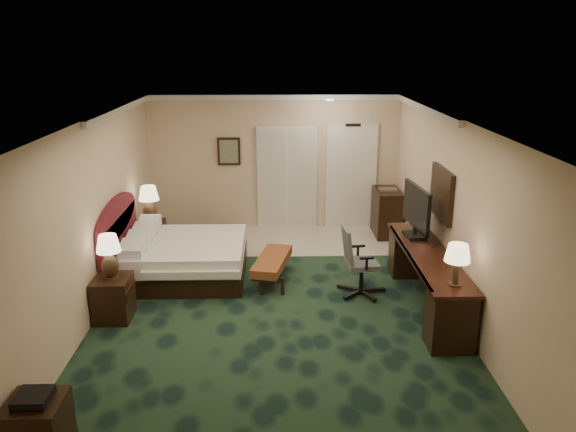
{
  "coord_description": "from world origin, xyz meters",
  "views": [
    {
      "loc": [
        -0.0,
        -7.31,
        3.7
      ],
      "look_at": [
        0.2,
        0.6,
        1.22
      ],
      "focal_mm": 35.0,
      "sensor_mm": 36.0,
      "label": 1
    }
  ],
  "objects_px": {
    "bed_bench": "(272,269)",
    "minibar": "(387,213)",
    "nightstand_near": "(113,298)",
    "side_table": "(38,427)",
    "nightstand_far": "(151,238)",
    "bed": "(186,259)",
    "lamp_far": "(149,204)",
    "tv": "(416,212)",
    "desk_chair": "(362,261)",
    "lamp_near": "(109,257)",
    "desk": "(426,280)"
  },
  "relations": [
    {
      "from": "bed",
      "to": "desk",
      "type": "height_order",
      "value": "desk"
    },
    {
      "from": "nightstand_far",
      "to": "minibar",
      "type": "height_order",
      "value": "minibar"
    },
    {
      "from": "lamp_far",
      "to": "desk_chair",
      "type": "relative_size",
      "value": 0.63
    },
    {
      "from": "desk",
      "to": "desk_chair",
      "type": "bearing_deg",
      "value": 152.96
    },
    {
      "from": "side_table",
      "to": "desk_chair",
      "type": "xyz_separation_m",
      "value": [
        3.52,
        3.39,
        0.25
      ]
    },
    {
      "from": "nightstand_near",
      "to": "tv",
      "type": "distance_m",
      "value": 4.59
    },
    {
      "from": "nightstand_near",
      "to": "nightstand_far",
      "type": "bearing_deg",
      "value": 90.08
    },
    {
      "from": "nightstand_near",
      "to": "desk",
      "type": "distance_m",
      "value": 4.42
    },
    {
      "from": "side_table",
      "to": "desk_chair",
      "type": "distance_m",
      "value": 4.89
    },
    {
      "from": "nightstand_near",
      "to": "minibar",
      "type": "bearing_deg",
      "value": 37.46
    },
    {
      "from": "nightstand_far",
      "to": "bed",
      "type": "bearing_deg",
      "value": -53.1
    },
    {
      "from": "bed_bench",
      "to": "desk_chair",
      "type": "relative_size",
      "value": 1.14
    },
    {
      "from": "nightstand_far",
      "to": "tv",
      "type": "bearing_deg",
      "value": -19.18
    },
    {
      "from": "minibar",
      "to": "side_table",
      "type": "bearing_deg",
      "value": -126.03
    },
    {
      "from": "nightstand_far",
      "to": "lamp_far",
      "type": "relative_size",
      "value": 0.89
    },
    {
      "from": "desk",
      "to": "tv",
      "type": "distance_m",
      "value": 1.08
    },
    {
      "from": "nightstand_far",
      "to": "tv",
      "type": "xyz_separation_m",
      "value": [
        4.39,
        -1.53,
        0.92
      ]
    },
    {
      "from": "bed_bench",
      "to": "nightstand_near",
      "type": "bearing_deg",
      "value": -138.29
    },
    {
      "from": "bed_bench",
      "to": "tv",
      "type": "distance_m",
      "value": 2.43
    },
    {
      "from": "lamp_far",
      "to": "nightstand_near",
      "type": "bearing_deg",
      "value": -90.47
    },
    {
      "from": "tv",
      "to": "desk_chair",
      "type": "height_order",
      "value": "tv"
    },
    {
      "from": "side_table",
      "to": "desk_chair",
      "type": "relative_size",
      "value": 0.52
    },
    {
      "from": "nightstand_near",
      "to": "desk_chair",
      "type": "relative_size",
      "value": 0.57
    },
    {
      "from": "lamp_near",
      "to": "tv",
      "type": "relative_size",
      "value": 0.6
    },
    {
      "from": "bed_bench",
      "to": "desk",
      "type": "bearing_deg",
      "value": -10.14
    },
    {
      "from": "bed",
      "to": "desk",
      "type": "bearing_deg",
      "value": -18.04
    },
    {
      "from": "lamp_far",
      "to": "minibar",
      "type": "height_order",
      "value": "lamp_far"
    },
    {
      "from": "nightstand_far",
      "to": "nightstand_near",
      "type": "bearing_deg",
      "value": -89.92
    },
    {
      "from": "nightstand_far",
      "to": "desk",
      "type": "bearing_deg",
      "value": -26.84
    },
    {
      "from": "side_table",
      "to": "minibar",
      "type": "relative_size",
      "value": 0.6
    },
    {
      "from": "bed",
      "to": "bed_bench",
      "type": "xyz_separation_m",
      "value": [
        1.4,
        -0.24,
        -0.1
      ]
    },
    {
      "from": "lamp_far",
      "to": "bed_bench",
      "type": "distance_m",
      "value": 2.62
    },
    {
      "from": "nightstand_near",
      "to": "side_table",
      "type": "height_order",
      "value": "nightstand_near"
    },
    {
      "from": "nightstand_far",
      "to": "lamp_far",
      "type": "bearing_deg",
      "value": -47.71
    },
    {
      "from": "bed_bench",
      "to": "minibar",
      "type": "height_order",
      "value": "minibar"
    },
    {
      "from": "nightstand_far",
      "to": "tv",
      "type": "relative_size",
      "value": 0.58
    },
    {
      "from": "nightstand_far",
      "to": "side_table",
      "type": "distance_m",
      "value": 5.18
    },
    {
      "from": "lamp_far",
      "to": "tv",
      "type": "relative_size",
      "value": 0.65
    },
    {
      "from": "nightstand_near",
      "to": "lamp_near",
      "type": "distance_m",
      "value": 0.61
    },
    {
      "from": "nightstand_far",
      "to": "bed_bench",
      "type": "relative_size",
      "value": 0.49
    },
    {
      "from": "desk",
      "to": "lamp_near",
      "type": "bearing_deg",
      "value": -176.54
    },
    {
      "from": "nightstand_far",
      "to": "side_table",
      "type": "height_order",
      "value": "nightstand_far"
    },
    {
      "from": "nightstand_near",
      "to": "lamp_near",
      "type": "relative_size",
      "value": 0.97
    },
    {
      "from": "bed",
      "to": "tv",
      "type": "bearing_deg",
      "value": -7.49
    },
    {
      "from": "lamp_near",
      "to": "bed",
      "type": "bearing_deg",
      "value": 61.52
    },
    {
      "from": "bed_bench",
      "to": "desk_chair",
      "type": "distance_m",
      "value": 1.48
    },
    {
      "from": "desk_chair",
      "to": "minibar",
      "type": "distance_m",
      "value": 2.84
    },
    {
      "from": "lamp_near",
      "to": "desk",
      "type": "relative_size",
      "value": 0.22
    },
    {
      "from": "nightstand_near",
      "to": "side_table",
      "type": "bearing_deg",
      "value": -89.46
    },
    {
      "from": "lamp_far",
      "to": "minibar",
      "type": "xyz_separation_m",
      "value": [
        4.43,
        0.93,
        -0.47
      ]
    }
  ]
}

